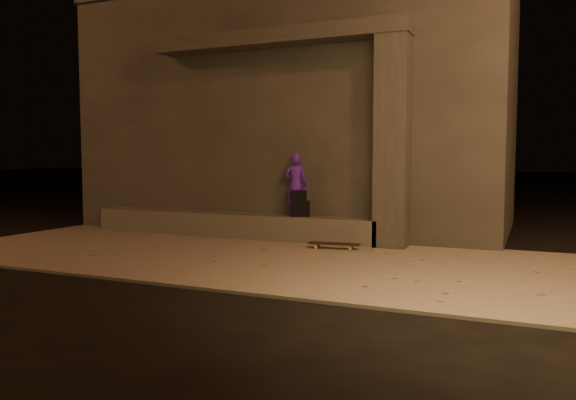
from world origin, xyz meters
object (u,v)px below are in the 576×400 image
at_px(skateboarder, 296,185).
at_px(backpack, 300,207).
at_px(column, 393,142).
at_px(skateboard, 334,244).

distance_m(skateboarder, backpack, 0.42).
bearing_deg(column, backpack, 180.00).
bearing_deg(skateboarder, column, 164.76).
bearing_deg(skateboarder, skateboard, 130.99).
bearing_deg(column, skateboard, -141.85).
distance_m(column, skateboard, 2.02).
relative_size(column, skateboard, 4.01).
bearing_deg(skateboard, backpack, 135.43).
relative_size(column, backpack, 7.34).
distance_m(column, skateboarder, 1.96).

